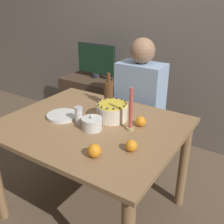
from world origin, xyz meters
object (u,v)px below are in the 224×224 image
cake (112,111)px  sugar_shaker (79,115)px  person_man_blue_shirt (139,117)px  tv_monitor (96,60)px  bottle (109,93)px  candle (131,113)px  sugar_bowl (92,124)px

cake → sugar_shaker: 0.23m
person_man_blue_shirt → tv_monitor: bearing=-27.5°
sugar_shaker → tv_monitor: (-0.67, 1.14, 0.06)m
sugar_shaker → bottle: (-0.01, 0.38, 0.04)m
sugar_shaker → bottle: size_ratio=0.47×
cake → candle: bearing=-20.4°
person_man_blue_shirt → sugar_shaker: bearing=82.9°
bottle → person_man_blue_shirt: person_man_blue_shirt is taller
sugar_bowl → candle: size_ratio=0.47×
candle → bottle: (-0.35, 0.27, -0.02)m
bottle → person_man_blue_shirt: bearing=73.9°
sugar_bowl → person_man_blue_shirt: 0.80m
cake → tv_monitor: bearing=130.8°
candle → person_man_blue_shirt: bearing=111.4°
cake → sugar_bowl: cake is taller
candle → tv_monitor: tv_monitor is taller
cake → sugar_bowl: size_ratio=1.64×
cake → bottle: size_ratio=0.85×
person_man_blue_shirt → bottle: bearing=73.9°
candle → bottle: size_ratio=1.10×
candle → bottle: 0.44m
sugar_shaker → bottle: bearing=91.6°
sugar_bowl → candle: (0.21, 0.13, 0.08)m
sugar_bowl → bottle: 0.43m
sugar_bowl → sugar_shaker: bearing=171.2°
tv_monitor → person_man_blue_shirt: bearing=-27.5°
sugar_bowl → sugar_shaker: (-0.13, 0.02, 0.02)m
sugar_shaker → candle: 0.36m
cake → person_man_blue_shirt: size_ratio=0.18×
sugar_shaker → bottle: bottle is taller
sugar_shaker → candle: candle is taller
cake → candle: candle is taller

